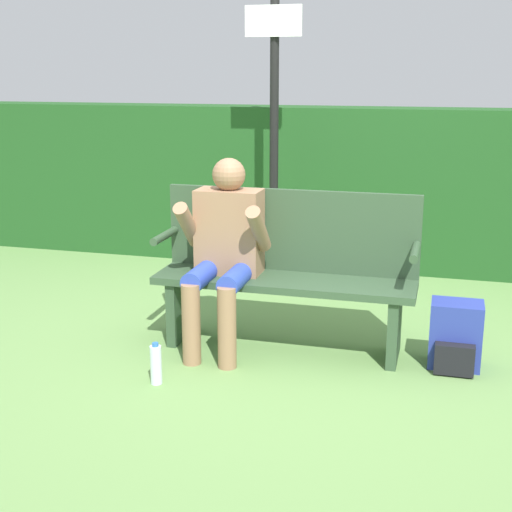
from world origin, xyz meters
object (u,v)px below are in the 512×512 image
Objects in this scene: park_bench at (286,270)px; signpost at (274,124)px; person_seated at (225,245)px; water_bottle at (156,364)px; backpack at (455,337)px.

signpost is at bearing 107.26° from park_bench.
person_seated is at bearing -160.45° from park_bench.
person_seated is 0.86m from water_bottle.
park_bench is 1.08m from backpack.
person_seated is 1.60m from signpost.
park_bench reaches higher than backpack.
water_bottle is (-0.56, -0.76, -0.38)m from park_bench.
person_seated is 4.88× the size of water_bottle.
signpost is at bearing 86.11° from water_bottle.
backpack is (1.03, -0.09, -0.31)m from park_bench.
park_bench is 0.72× the size of signpost.
person_seated reaches higher than water_bottle.
park_bench reaches higher than water_bottle.
water_bottle is 2.42m from signpost.
park_bench is 1.36× the size of person_seated.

